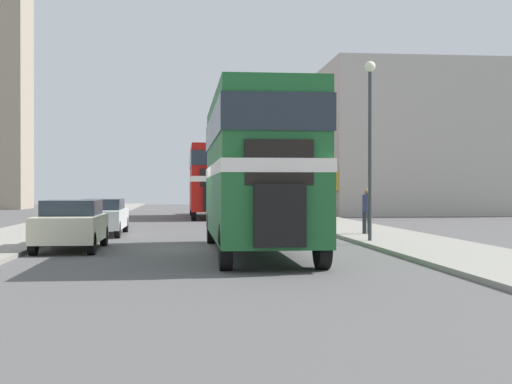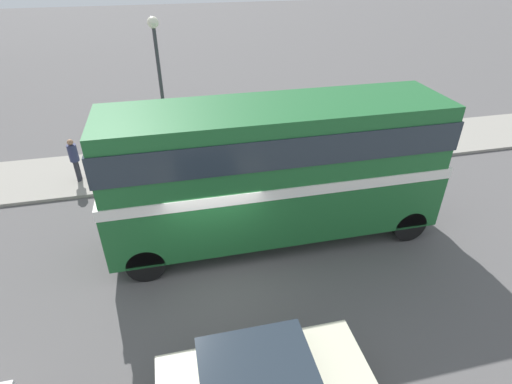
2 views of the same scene
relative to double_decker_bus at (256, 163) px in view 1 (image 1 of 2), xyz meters
The scene contains 9 objects.
ground_plane 3.50m from the double_decker_bus, 124.25° to the left, with size 120.00×120.00×0.00m, color #565454.
sidewalk_right 6.27m from the double_decker_bus, 20.12° to the left, with size 3.50×120.00×0.12m.
double_decker_bus is the anchor object (origin of this frame).
bus_distant 24.86m from the double_decker_bus, 90.86° to the left, with size 2.41×10.27×4.39m.
car_parked_near 5.85m from the double_decker_bus, 162.36° to the left, with size 1.76×4.00×1.48m.
car_parked_mid 10.17m from the double_decker_bus, 121.03° to the left, with size 1.67×4.61×1.41m.
pedestrian_walking 8.24m from the double_decker_bus, 53.09° to the left, with size 0.34×0.34×1.69m.
street_lamp 5.21m from the double_decker_bus, 36.32° to the left, with size 0.36×0.36×5.86m.
shop_building_block 34.01m from the double_decker_bus, 60.33° to the left, with size 17.84×9.10×10.50m.
Camera 1 is at (-0.69, -21.74, 1.82)m, focal length 50.00 mm.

